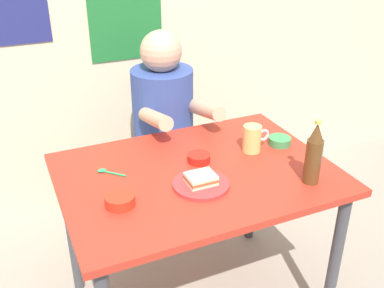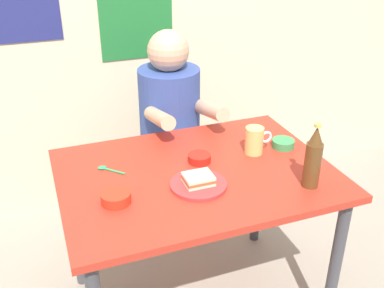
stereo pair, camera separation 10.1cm
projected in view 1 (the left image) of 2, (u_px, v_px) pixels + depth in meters
name	position (u px, v px, depth m)	size (l,w,h in m)	color
dining_table	(197.00, 190.00, 1.88)	(1.10, 0.80, 0.74)	#B72D1E
stool	(165.00, 175.00, 2.56)	(0.34, 0.34, 0.45)	#4C4C51
person_seated	(163.00, 108.00, 2.36)	(0.33, 0.56, 0.72)	#33478C
plate_orange	(201.00, 184.00, 1.74)	(0.22, 0.22, 0.01)	red
sandwich	(201.00, 179.00, 1.73)	(0.11, 0.09, 0.04)	beige
beer_mug	(253.00, 139.00, 1.97)	(0.13, 0.08, 0.12)	#D1BC66
beer_bottle	(314.00, 155.00, 1.72)	(0.06, 0.06, 0.26)	#593819
sauce_bowl_chili	(120.00, 200.00, 1.62)	(0.11, 0.11, 0.04)	red
sambal_bowl_red	(199.00, 158.00, 1.90)	(0.10, 0.10, 0.03)	#B21E14
dip_bowl_green	(280.00, 141.00, 2.04)	(0.10, 0.10, 0.03)	#388C4C
spoon	(107.00, 172.00, 1.83)	(0.10, 0.09, 0.01)	#26A559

